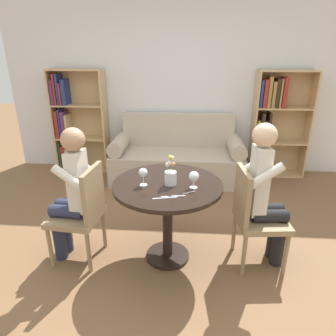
{
  "coord_description": "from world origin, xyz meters",
  "views": [
    {
      "loc": [
        0.17,
        -2.3,
        1.81
      ],
      "look_at": [
        0.0,
        0.05,
        0.88
      ],
      "focal_mm": 32.0,
      "sensor_mm": 36.0,
      "label": 1
    }
  ],
  "objects_px": {
    "person_right": "(266,194)",
    "flower_vase": "(171,175)",
    "wine_glass_left": "(143,173)",
    "wine_glass_right": "(194,177)",
    "chair_left": "(83,210)",
    "couch": "(177,158)",
    "person_left": "(71,193)",
    "bookshelf_right": "(273,124)",
    "bookshelf_left": "(74,123)",
    "chair_right": "(254,214)"
  },
  "relations": [
    {
      "from": "couch",
      "to": "person_left",
      "type": "bearing_deg",
      "value": -113.53
    },
    {
      "from": "person_left",
      "to": "wine_glass_left",
      "type": "relative_size",
      "value": 8.18
    },
    {
      "from": "bookshelf_left",
      "to": "flower_vase",
      "type": "xyz_separation_m",
      "value": [
        1.64,
        -2.16,
        0.1
      ]
    },
    {
      "from": "bookshelf_left",
      "to": "person_left",
      "type": "bearing_deg",
      "value": -70.4
    },
    {
      "from": "couch",
      "to": "wine_glass_right",
      "type": "relative_size",
      "value": 13.11
    },
    {
      "from": "wine_glass_left",
      "to": "flower_vase",
      "type": "xyz_separation_m",
      "value": [
        0.22,
        0.03,
        -0.03
      ]
    },
    {
      "from": "couch",
      "to": "wine_glass_right",
      "type": "distance_m",
      "value": 2.03
    },
    {
      "from": "bookshelf_right",
      "to": "chair_left",
      "type": "xyz_separation_m",
      "value": [
        -2.14,
        -2.2,
        -0.29
      ]
    },
    {
      "from": "couch",
      "to": "wine_glass_left",
      "type": "xyz_separation_m",
      "value": [
        -0.2,
        -1.92,
        0.55
      ]
    },
    {
      "from": "chair_left",
      "to": "person_left",
      "type": "xyz_separation_m",
      "value": [
        -0.09,
        0.01,
        0.16
      ]
    },
    {
      "from": "wine_glass_left",
      "to": "wine_glass_right",
      "type": "height_order",
      "value": "wine_glass_left"
    },
    {
      "from": "wine_glass_left",
      "to": "flower_vase",
      "type": "relative_size",
      "value": 0.59
    },
    {
      "from": "couch",
      "to": "chair_left",
      "type": "relative_size",
      "value": 2.1
    },
    {
      "from": "person_right",
      "to": "wine_glass_left",
      "type": "relative_size",
      "value": 8.51
    },
    {
      "from": "couch",
      "to": "flower_vase",
      "type": "height_order",
      "value": "flower_vase"
    },
    {
      "from": "chair_left",
      "to": "bookshelf_right",
      "type": "bearing_deg",
      "value": 141.26
    },
    {
      "from": "bookshelf_left",
      "to": "chair_left",
      "type": "distance_m",
      "value": 2.38
    },
    {
      "from": "person_right",
      "to": "flower_vase",
      "type": "distance_m",
      "value": 0.82
    },
    {
      "from": "chair_left",
      "to": "chair_right",
      "type": "bearing_deg",
      "value": 97.74
    },
    {
      "from": "bookshelf_right",
      "to": "wine_glass_left",
      "type": "bearing_deg",
      "value": -126.09
    },
    {
      "from": "person_left",
      "to": "wine_glass_right",
      "type": "relative_size",
      "value": 8.58
    },
    {
      "from": "bookshelf_right",
      "to": "wine_glass_left",
      "type": "xyz_separation_m",
      "value": [
        -1.6,
        -2.19,
        0.08
      ]
    },
    {
      "from": "couch",
      "to": "person_left",
      "type": "distance_m",
      "value": 2.12
    },
    {
      "from": "couch",
      "to": "bookshelf_right",
      "type": "height_order",
      "value": "bookshelf_right"
    },
    {
      "from": "wine_glass_left",
      "to": "person_right",
      "type": "bearing_deg",
      "value": 3.55
    },
    {
      "from": "person_left",
      "to": "wine_glass_right",
      "type": "distance_m",
      "value": 1.07
    },
    {
      "from": "chair_right",
      "to": "wine_glass_left",
      "type": "xyz_separation_m",
      "value": [
        -0.94,
        -0.05,
        0.37
      ]
    },
    {
      "from": "chair_left",
      "to": "person_left",
      "type": "bearing_deg",
      "value": -93.68
    },
    {
      "from": "bookshelf_left",
      "to": "wine_glass_left",
      "type": "height_order",
      "value": "bookshelf_left"
    },
    {
      "from": "chair_right",
      "to": "wine_glass_left",
      "type": "height_order",
      "value": "wine_glass_left"
    },
    {
      "from": "chair_left",
      "to": "flower_vase",
      "type": "bearing_deg",
      "value": 98.57
    },
    {
      "from": "bookshelf_left",
      "to": "chair_right",
      "type": "xyz_separation_m",
      "value": [
        2.36,
        -2.14,
        -0.25
      ]
    },
    {
      "from": "bookshelf_left",
      "to": "person_left",
      "type": "relative_size",
      "value": 1.25
    },
    {
      "from": "bookshelf_left",
      "to": "chair_left",
      "type": "relative_size",
      "value": 1.72
    },
    {
      "from": "person_left",
      "to": "person_right",
      "type": "height_order",
      "value": "person_right"
    },
    {
      "from": "person_right",
      "to": "flower_vase",
      "type": "relative_size",
      "value": 4.99
    },
    {
      "from": "flower_vase",
      "to": "person_left",
      "type": "bearing_deg",
      "value": -178.27
    },
    {
      "from": "bookshelf_left",
      "to": "flower_vase",
      "type": "relative_size",
      "value": 6.0
    },
    {
      "from": "bookshelf_left",
      "to": "bookshelf_right",
      "type": "xyz_separation_m",
      "value": [
        3.01,
        -0.0,
        0.04
      ]
    },
    {
      "from": "couch",
      "to": "flower_vase",
      "type": "distance_m",
      "value": 1.97
    },
    {
      "from": "chair_left",
      "to": "person_right",
      "type": "bearing_deg",
      "value": 98.17
    },
    {
      "from": "couch",
      "to": "wine_glass_left",
      "type": "bearing_deg",
      "value": -95.88
    },
    {
      "from": "person_left",
      "to": "person_right",
      "type": "distance_m",
      "value": 1.67
    },
    {
      "from": "person_right",
      "to": "wine_glass_right",
      "type": "xyz_separation_m",
      "value": [
        -0.61,
        -0.09,
        0.18
      ]
    },
    {
      "from": "chair_left",
      "to": "person_left",
      "type": "distance_m",
      "value": 0.18
    },
    {
      "from": "chair_left",
      "to": "bookshelf_left",
      "type": "bearing_deg",
      "value": -152.91
    },
    {
      "from": "chair_right",
      "to": "person_right",
      "type": "distance_m",
      "value": 0.2
    },
    {
      "from": "wine_glass_right",
      "to": "bookshelf_left",
      "type": "bearing_deg",
      "value": 129.63
    },
    {
      "from": "chair_right",
      "to": "person_right",
      "type": "xyz_separation_m",
      "value": [
        0.09,
        0.02,
        0.18
      ]
    },
    {
      "from": "wine_glass_left",
      "to": "wine_glass_right",
      "type": "relative_size",
      "value": 1.05
    }
  ]
}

